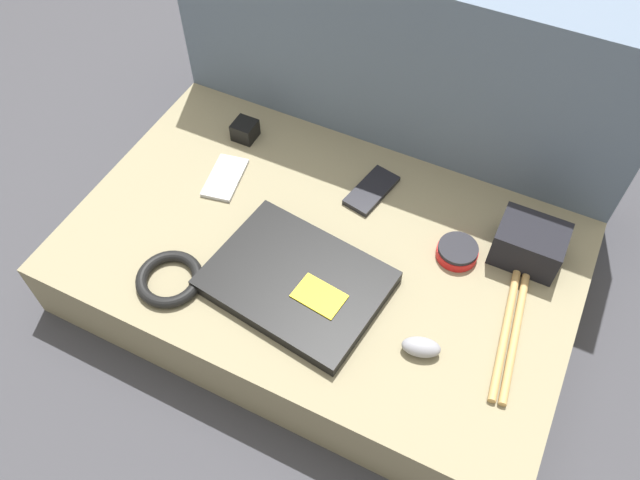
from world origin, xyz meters
name	(u,v)px	position (x,y,z in m)	size (l,w,h in m)	color
ground_plane	(320,287)	(0.00, 0.00, 0.00)	(8.00, 8.00, 0.00)	#38383D
couch_seat	(320,268)	(0.00, 0.00, 0.07)	(0.99, 0.61, 0.15)	#847A5B
couch_backrest	(403,77)	(0.00, 0.41, 0.27)	(0.99, 0.20, 0.54)	slate
laptop	(298,282)	(0.00, -0.10, 0.16)	(0.35, 0.28, 0.03)	black
computer_mouse	(421,347)	(0.26, -0.13, 0.17)	(0.08, 0.05, 0.03)	gray
speaker_puck	(457,251)	(0.25, 0.10, 0.16)	(0.08, 0.08, 0.03)	red
phone_silver	(225,178)	(-0.26, 0.07, 0.15)	(0.09, 0.13, 0.01)	#B7B7BC
phone_black	(372,190)	(0.03, 0.17, 0.16)	(0.08, 0.14, 0.01)	black
camera_pouch	(529,244)	(0.37, 0.15, 0.19)	(0.13, 0.10, 0.08)	black
charger_brick	(245,130)	(-0.29, 0.20, 0.17)	(0.05, 0.05, 0.04)	black
cable_coil	(169,279)	(-0.22, -0.20, 0.16)	(0.13, 0.13, 0.02)	black
drumstick_pair	(514,315)	(0.38, 0.01, 0.16)	(0.07, 0.35, 0.01)	tan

